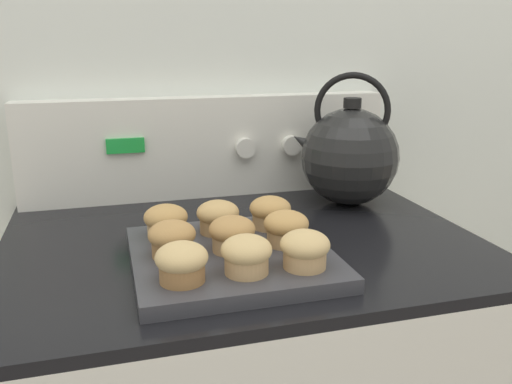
% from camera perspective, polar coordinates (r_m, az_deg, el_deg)
% --- Properties ---
extents(wall_back, '(8.00, 0.05, 2.40)m').
position_cam_1_polar(wall_back, '(1.19, -5.67, 12.98)').
color(wall_back, silver).
rests_on(wall_back, ground_plane).
extents(control_panel, '(0.77, 0.07, 0.21)m').
position_cam_1_polar(control_panel, '(1.16, -4.91, 4.80)').
color(control_panel, silver).
rests_on(control_panel, stove_range).
extents(muffin_pan, '(0.29, 0.29, 0.02)m').
position_cam_1_polar(muffin_pan, '(0.82, -2.60, -6.87)').
color(muffin_pan, '#38383D').
rests_on(muffin_pan, stove_range).
extents(muffin_r0_c0, '(0.07, 0.07, 0.05)m').
position_cam_1_polar(muffin_r0_c0, '(0.71, -7.82, -7.33)').
color(muffin_r0_c0, olive).
rests_on(muffin_r0_c0, muffin_pan).
extents(muffin_r0_c1, '(0.07, 0.07, 0.05)m').
position_cam_1_polar(muffin_r0_c1, '(0.73, -1.01, -6.59)').
color(muffin_r0_c1, tan).
rests_on(muffin_r0_c1, muffin_pan).
extents(muffin_r0_c2, '(0.07, 0.07, 0.05)m').
position_cam_1_polar(muffin_r0_c2, '(0.75, 5.17, -6.00)').
color(muffin_r0_c2, tan).
rests_on(muffin_r0_c2, muffin_pan).
extents(muffin_r1_c0, '(0.07, 0.07, 0.05)m').
position_cam_1_polar(muffin_r1_c0, '(0.80, -8.83, -4.87)').
color(muffin_r1_c0, olive).
rests_on(muffin_r1_c0, muffin_pan).
extents(muffin_r1_c1, '(0.07, 0.07, 0.05)m').
position_cam_1_polar(muffin_r1_c1, '(0.81, -2.52, -4.40)').
color(muffin_r1_c1, tan).
rests_on(muffin_r1_c1, muffin_pan).
extents(muffin_r1_c2, '(0.07, 0.07, 0.05)m').
position_cam_1_polar(muffin_r1_c2, '(0.83, 3.20, -3.78)').
color(muffin_r1_c2, tan).
rests_on(muffin_r1_c2, muffin_pan).
extents(muffin_r2_c0, '(0.07, 0.07, 0.05)m').
position_cam_1_polar(muffin_r2_c0, '(0.87, -9.46, -3.03)').
color(muffin_r2_c0, tan).
rests_on(muffin_r2_c0, muffin_pan).
extents(muffin_r2_c1, '(0.07, 0.07, 0.05)m').
position_cam_1_polar(muffin_r2_c1, '(0.88, -4.03, -2.59)').
color(muffin_r2_c1, tan).
rests_on(muffin_r2_c1, muffin_pan).
extents(muffin_r2_c2, '(0.07, 0.07, 0.05)m').
position_cam_1_polar(muffin_r2_c2, '(0.90, 1.50, -2.11)').
color(muffin_r2_c2, tan).
rests_on(muffin_r2_c2, muffin_pan).
extents(tea_kettle, '(0.22, 0.20, 0.27)m').
position_cam_1_polar(tea_kettle, '(1.11, 9.79, 3.87)').
color(tea_kettle, black).
rests_on(tea_kettle, stove_range).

